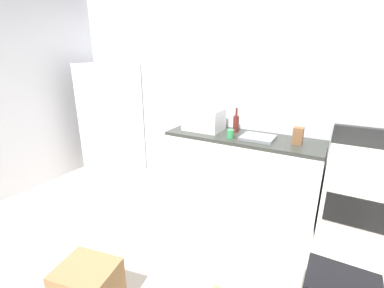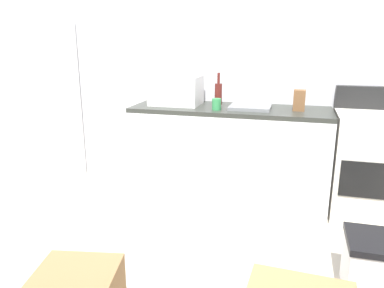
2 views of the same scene
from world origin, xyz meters
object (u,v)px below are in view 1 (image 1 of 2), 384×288
Objects in this scene: stove_oven at (356,194)px; knife_block at (298,136)px; refrigerator at (112,121)px; microwave at (204,119)px; coffee_mug at (230,134)px; wine_bottle at (236,123)px.

knife_block is (-0.62, -0.00, 0.52)m from stove_oven.
refrigerator is at bearing -178.89° from knife_block.
microwave is 4.60× the size of coffee_mug.
refrigerator is at bearing 176.93° from coffee_mug.
knife_block reaches higher than coffee_mug.
microwave is at bearing 2.69° from refrigerator.
wine_bottle reaches higher than stove_oven.
wine_bottle reaches higher than coffee_mug.
wine_bottle reaches higher than microwave.
microwave reaches higher than knife_block.
microwave is 0.40m from wine_bottle.
stove_oven is 1.47m from wine_bottle.
wine_bottle is (0.39, 0.10, -0.03)m from microwave.
coffee_mug is at bearing -81.56° from wine_bottle.
refrigerator reaches higher than wine_bottle.
refrigerator is 2.66m from knife_block.
stove_oven reaches higher than knife_block.
coffee_mug is at bearing -167.38° from knife_block.
refrigerator is 1.53× the size of stove_oven.
microwave is 0.47m from coffee_mug.
stove_oven reaches higher than coffee_mug.
refrigerator is 5.63× the size of wine_bottle.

